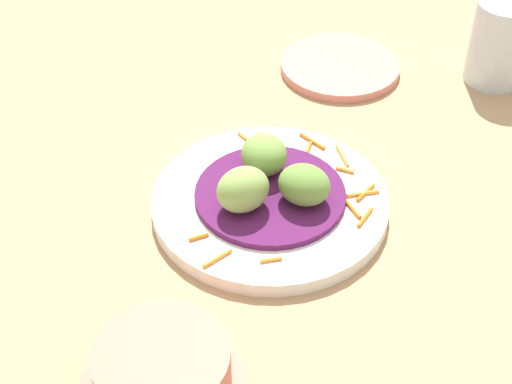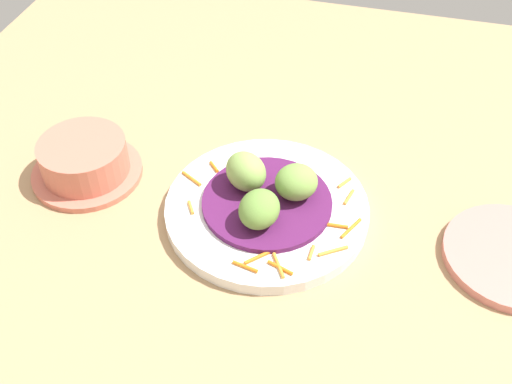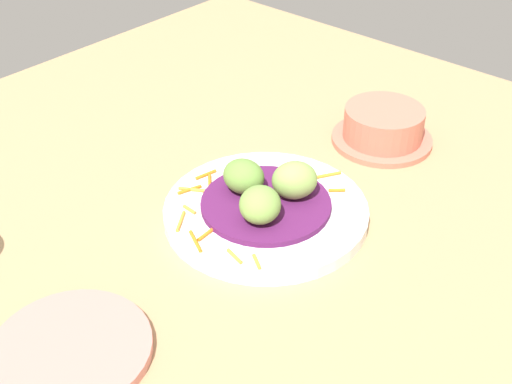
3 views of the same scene
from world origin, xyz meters
The scene contains 10 objects.
table_surface centered at (0.00, 0.00, 1.00)cm, with size 110.00×110.00×2.00cm, color tan.
main_plate centered at (-1.43, -1.63, 2.79)cm, with size 24.01×24.01×1.58cm, color white.
cabbage_bed centered at (-1.43, -1.63, 3.93)cm, with size 15.26×15.26×0.70cm, color #51194C.
carrot_garnish centered at (1.87, 1.23, 3.78)cm, with size 17.11×22.56×0.40cm.
guac_scoop_left centered at (-3.15, 1.40, 6.34)cm, with size 4.68×5.01×4.10cm, color #759E47.
guac_scoop_center centered at (-3.20, -4.64, 6.55)cm, with size 4.37×5.34×4.53cm, color #84A851.
guac_scoop_right centered at (2.06, -1.66, 6.26)cm, with size 5.24×4.52×3.95cm, color olive.
side_plate_small centered at (-1.52, 26.30, 2.56)cm, with size 15.17×15.17×1.11cm, color tan.
terracotta_bowl centered at (-2.31, -25.26, 4.35)cm, with size 13.82×13.82×5.09cm.
water_glass centered at (17.01, 30.77, 7.23)cm, with size 7.27×7.27×10.47cm, color silver.
Camera 1 is at (16.78, -56.91, 55.14)cm, focal length 54.10 mm.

